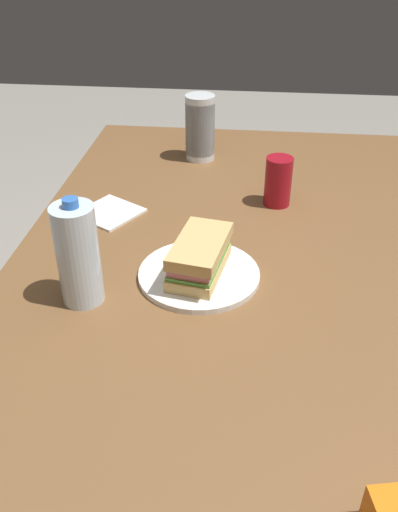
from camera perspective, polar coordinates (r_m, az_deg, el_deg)
The scene contains 7 objects.
dining_table at distance 1.07m, azimuth 4.05°, elevation -8.49°, with size 1.85×0.98×0.76m.
paper_plate at distance 1.08m, azimuth -0.00°, elevation -1.95°, with size 0.24×0.24×0.01m, color white.
sandwich at distance 1.05m, azimuth 0.04°, elevation 0.01°, with size 0.20×0.12×0.08m.
soda_can_red at distance 1.34m, azimuth 8.36°, elevation 7.80°, with size 0.07×0.07×0.12m, color maroon.
water_bottle_tall at distance 0.99m, azimuth -12.66°, elevation 0.13°, with size 0.08×0.08×0.21m.
plastic_cup_stack at distance 1.58m, azimuth 0.11°, elevation 13.39°, with size 0.08×0.08×0.18m.
paper_napkin at distance 1.33m, azimuth -9.43°, elevation 4.56°, with size 0.13×0.13×0.01m, color white.
Camera 1 is at (0.80, 0.01, 1.39)m, focal length 37.88 mm.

